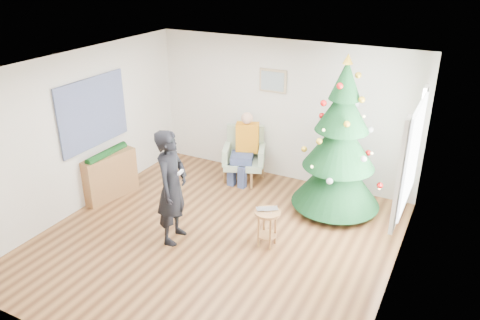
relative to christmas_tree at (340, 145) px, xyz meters
The scene contains 19 objects.
floor 2.45m from the christmas_tree, 127.50° to the right, with size 5.00×5.00×0.00m, color brown.
ceiling 2.58m from the christmas_tree, 127.50° to the right, with size 5.00×5.00×0.00m, color white.
wall_back 1.54m from the christmas_tree, 148.85° to the left, with size 5.00×5.00×0.00m, color silver.
wall_front 4.41m from the christmas_tree, 107.30° to the right, with size 5.00×5.00×0.00m, color silver.
wall_left 4.18m from the christmas_tree, 155.86° to the right, with size 5.00×5.00×0.00m, color silver.
wall_right 2.08m from the christmas_tree, 55.15° to the right, with size 5.00×5.00×0.00m, color silver.
window_panel 1.40m from the christmas_tree, 31.41° to the right, with size 0.04×1.30×1.40m, color white.
curtains 1.37m from the christmas_tree, 32.08° to the right, with size 0.05×1.75×1.50m.
christmas_tree is the anchor object (origin of this frame).
stool 1.81m from the christmas_tree, 111.38° to the right, with size 0.38×0.38×0.57m.
laptop 1.69m from the christmas_tree, 111.38° to the right, with size 0.31×0.20×0.02m, color silver.
armchair 2.07m from the christmas_tree, 169.35° to the left, with size 0.91×0.89×1.00m.
seated_person 1.94m from the christmas_tree, behind, with size 0.52×0.67×1.31m.
standing_man 2.73m from the christmas_tree, 133.96° to the right, with size 0.63×0.42×1.74m, color black.
game_controller 2.61m from the christmas_tree, 130.56° to the right, with size 0.04×0.13×0.04m, color white.
console 3.96m from the christmas_tree, 159.57° to the right, with size 0.30×1.00×0.80m, color brown.
garland 3.90m from the christmas_tree, 159.57° to the right, with size 0.14×0.14×0.90m, color black.
tapestry 4.04m from the christmas_tree, 159.53° to the right, with size 0.03×1.50×1.15m, color black.
framed_picture 1.82m from the christmas_tree, 153.43° to the left, with size 0.52×0.05×0.42m.
Camera 1 is at (3.04, -5.10, 3.97)m, focal length 35.00 mm.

